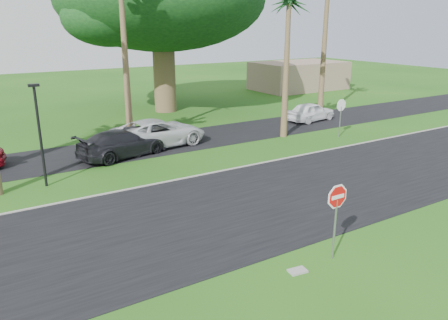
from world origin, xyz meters
name	(u,v)px	position (x,y,z in m)	size (l,w,h in m)	color
ground	(263,226)	(0.00, 0.00, 0.00)	(120.00, 120.00, 0.00)	#1B4C13
road	(234,207)	(0.00, 2.00, 0.01)	(120.00, 8.00, 0.02)	black
parking_strip	(139,147)	(0.00, 12.50, 0.01)	(120.00, 5.00, 0.02)	black
curb	(188,178)	(0.00, 6.05, 0.03)	(120.00, 0.12, 0.06)	gray
stop_sign_near	(336,206)	(0.50, -3.00, 1.77)	(1.05, 0.07, 2.62)	gray
stop_sign_far	(341,110)	(12.00, 8.00, 1.77)	(1.05, 0.07, 2.62)	gray
palm_right_near	(289,4)	(9.00, 10.00, 8.19)	(5.00, 5.00, 9.50)	brown
streetlight_right	(39,129)	(-6.00, 8.50, 2.65)	(0.45, 0.25, 4.64)	black
building_far	(299,76)	(24.00, 26.00, 1.50)	(10.00, 6.00, 3.00)	gray
car_dark	(123,144)	(-1.45, 11.11, 0.75)	(2.10, 5.16, 1.50)	black
car_minivan	(158,133)	(1.02, 12.03, 0.82)	(2.73, 5.93, 1.65)	silver
car_pickup	(311,112)	(13.75, 12.64, 0.70)	(1.66, 4.12, 1.40)	white
utility_slab	(298,271)	(-0.96, -3.04, 0.03)	(0.55, 0.35, 0.06)	gray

